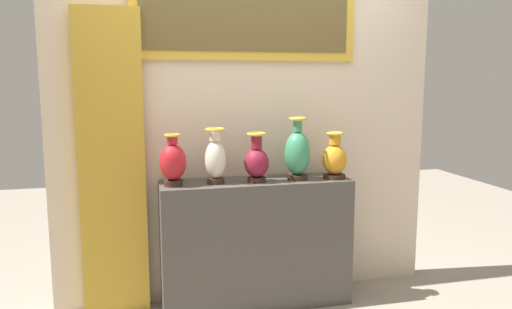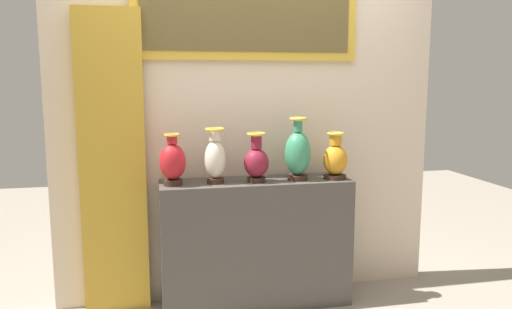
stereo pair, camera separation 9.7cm
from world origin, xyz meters
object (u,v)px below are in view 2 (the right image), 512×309
object	(u,v)px
vase_amber	(335,159)
vase_burgundy	(256,161)
vase_ivory	(215,158)
vase_jade	(298,153)
vase_crimson	(173,162)

from	to	relation	value
vase_amber	vase_burgundy	bearing A→B (deg)	179.26
vase_ivory	vase_amber	distance (m)	0.83
vase_burgundy	vase_amber	bearing A→B (deg)	-0.74
vase_ivory	vase_jade	world-z (taller)	vase_jade
vase_ivory	vase_jade	distance (m)	0.56
vase_burgundy	vase_jade	bearing A→B (deg)	2.42
vase_crimson	vase_amber	size ratio (longest dim) A/B	1.04
vase_burgundy	vase_crimson	bearing A→B (deg)	178.78
vase_crimson	vase_jade	xyz separation A→B (m)	(0.84, 0.00, 0.03)
vase_burgundy	vase_amber	distance (m)	0.55
vase_ivory	vase_jade	xyz separation A→B (m)	(0.56, -0.01, 0.01)
vase_burgundy	vase_amber	size ratio (longest dim) A/B	1.03
vase_crimson	vase_ivory	bearing A→B (deg)	1.56
vase_jade	vase_amber	size ratio (longest dim) A/B	1.33
vase_amber	vase_jade	bearing A→B (deg)	175.79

